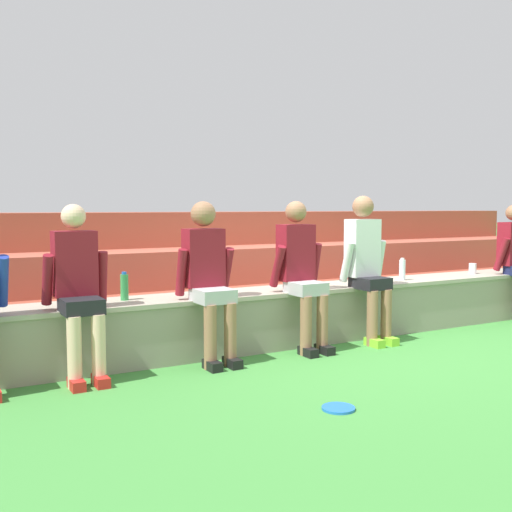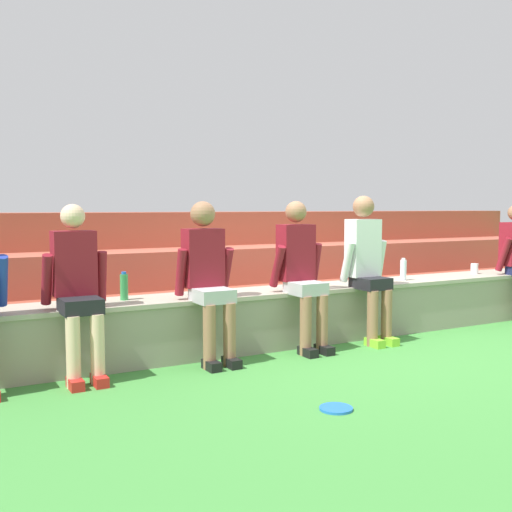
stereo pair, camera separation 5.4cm
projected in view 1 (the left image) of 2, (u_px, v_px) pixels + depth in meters
ground_plane at (344, 343)px, 6.21m from camera, size 80.00×80.00×0.00m
stone_seating_wall at (328, 310)px, 6.42m from camera, size 7.71×0.60×0.56m
brick_bleachers at (244, 273)px, 8.02m from camera, size 10.09×2.11×1.32m
person_left_of_center at (78, 286)px, 4.84m from camera, size 0.52×0.59×1.41m
person_center at (208, 275)px, 5.40m from camera, size 0.53×0.60×1.44m
person_right_of_center at (301, 270)px, 5.87m from camera, size 0.52×0.58×1.44m
person_far_right at (367, 263)px, 6.23m from camera, size 0.51×0.54×1.50m
water_bottle_near_left at (124, 287)px, 5.38m from camera, size 0.07×0.07×0.25m
water_bottle_near_right at (402, 270)px, 6.84m from camera, size 0.07×0.07×0.25m
plastic_cup_middle at (473, 268)px, 7.51m from camera, size 0.09×0.09×0.13m
frisbee at (338, 408)px, 4.17m from camera, size 0.23×0.23×0.02m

